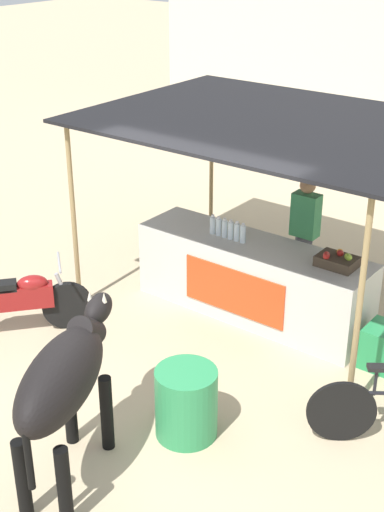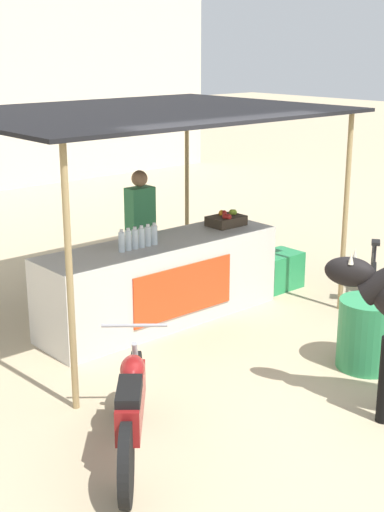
# 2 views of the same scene
# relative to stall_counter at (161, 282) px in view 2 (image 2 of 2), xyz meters

# --- Properties ---
(ground_plane) EXTENTS (60.00, 60.00, 0.00)m
(ground_plane) POSITION_rel_stall_counter_xyz_m (0.00, -2.20, -0.48)
(ground_plane) COLOR tan
(stall_counter) EXTENTS (3.00, 0.82, 0.96)m
(stall_counter) POSITION_rel_stall_counter_xyz_m (0.00, 0.00, 0.00)
(stall_counter) COLOR beige
(stall_counter) RESTS_ON ground
(stall_awning) EXTENTS (4.20, 3.20, 2.42)m
(stall_awning) POSITION_rel_stall_counter_xyz_m (0.00, 0.30, 1.85)
(stall_awning) COLOR black
(stall_awning) RESTS_ON ground
(water_bottle_row) EXTENTS (0.52, 0.07, 0.25)m
(water_bottle_row) POSITION_rel_stall_counter_xyz_m (-0.35, -0.05, 0.59)
(water_bottle_row) COLOR silver
(water_bottle_row) RESTS_ON stall_counter
(fruit_crate) EXTENTS (0.44, 0.32, 0.18)m
(fruit_crate) POSITION_rel_stall_counter_xyz_m (1.08, 0.05, 0.55)
(fruit_crate) COLOR #3F3326
(fruit_crate) RESTS_ON stall_counter
(vendor_behind_counter) EXTENTS (0.34, 0.22, 1.65)m
(vendor_behind_counter) POSITION_rel_stall_counter_xyz_m (0.28, 0.75, 0.37)
(vendor_behind_counter) COLOR #383842
(vendor_behind_counter) RESTS_ON ground
(cooler_box) EXTENTS (0.60, 0.44, 0.48)m
(cooler_box) POSITION_rel_stall_counter_xyz_m (1.89, -0.10, -0.24)
(cooler_box) COLOR #268C4C
(cooler_box) RESTS_ON ground
(water_barrel) EXTENTS (0.60, 0.60, 0.71)m
(water_barrel) POSITION_rel_stall_counter_xyz_m (0.77, -2.33, -0.13)
(water_barrel) COLOR #2D8C51
(water_barrel) RESTS_ON ground
(motorcycle_parked) EXTENTS (1.22, 1.43, 0.90)m
(motorcycle_parked) POSITION_rel_stall_counter_xyz_m (-1.95, -2.07, -0.05)
(motorcycle_parked) COLOR black
(motorcycle_parked) RESTS_ON ground
(bicycle_leaning) EXTENTS (1.38, 0.99, 0.85)m
(bicycle_leaning) POSITION_rel_stall_counter_xyz_m (2.39, -1.24, -0.13)
(bicycle_leaning) COLOR black
(bicycle_leaning) RESTS_ON ground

